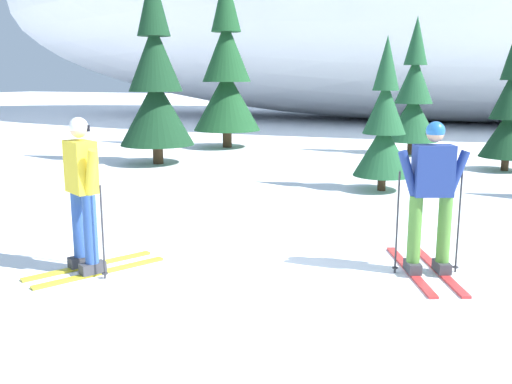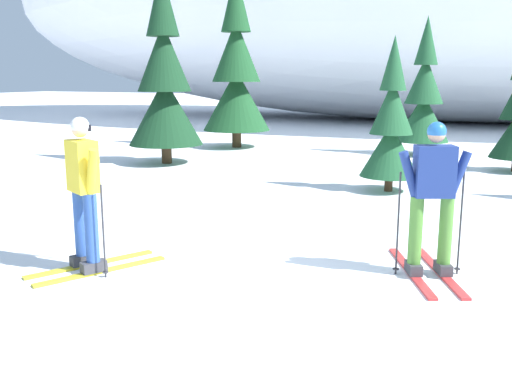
{
  "view_description": "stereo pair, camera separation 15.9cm",
  "coord_description": "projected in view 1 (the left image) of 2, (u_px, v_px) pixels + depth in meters",
  "views": [
    {
      "loc": [
        2.53,
        -5.76,
        2.22
      ],
      "look_at": [
        0.15,
        0.03,
        0.95
      ],
      "focal_mm": 40.21,
      "sensor_mm": 36.0,
      "label": 1
    },
    {
      "loc": [
        2.67,
        -5.7,
        2.22
      ],
      "look_at": [
        0.15,
        0.03,
        0.95
      ],
      "focal_mm": 40.21,
      "sensor_mm": 36.0,
      "label": 2
    }
  ],
  "objects": [
    {
      "name": "pine_tree_center_left",
      "position": [
        414.0,
        98.0,
        16.22
      ],
      "size": [
        1.49,
        1.49,
        3.85
      ],
      "color": "#47301E",
      "rests_on": "ground"
    },
    {
      "name": "pine_tree_center_right",
      "position": [
        509.0,
        113.0,
        13.42
      ],
      "size": [
        1.25,
        1.25,
        3.25
      ],
      "color": "#47301E",
      "rests_on": "ground"
    },
    {
      "name": "skier_yellow_jacket",
      "position": [
        83.0,
        193.0,
        6.43
      ],
      "size": [
        1.1,
        1.6,
        1.78
      ],
      "color": "gold",
      "rests_on": "ground"
    },
    {
      "name": "pine_tree_center",
      "position": [
        384.0,
        127.0,
        11.07
      ],
      "size": [
        1.15,
        1.15,
        2.98
      ],
      "color": "#47301E",
      "rests_on": "ground"
    },
    {
      "name": "pine_tree_left",
      "position": [
        227.0,
        74.0,
        17.71
      ],
      "size": [
        2.09,
        2.09,
        5.41
      ],
      "color": "#47301E",
      "rests_on": "ground"
    },
    {
      "name": "skier_navy_jacket",
      "position": [
        431.0,
        196.0,
        6.36
      ],
      "size": [
        1.09,
        1.74,
        1.74
      ],
      "color": "red",
      "rests_on": "ground"
    },
    {
      "name": "pine_tree_far_left",
      "position": [
        156.0,
        83.0,
        14.37
      ],
      "size": [
        1.88,
        1.88,
        4.87
      ],
      "color": "#47301E",
      "rests_on": "ground"
    },
    {
      "name": "ground_plane",
      "position": [
        243.0,
        272.0,
        6.6
      ],
      "size": [
        120.0,
        120.0,
        0.0
      ],
      "primitive_type": "plane",
      "color": "white"
    }
  ]
}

